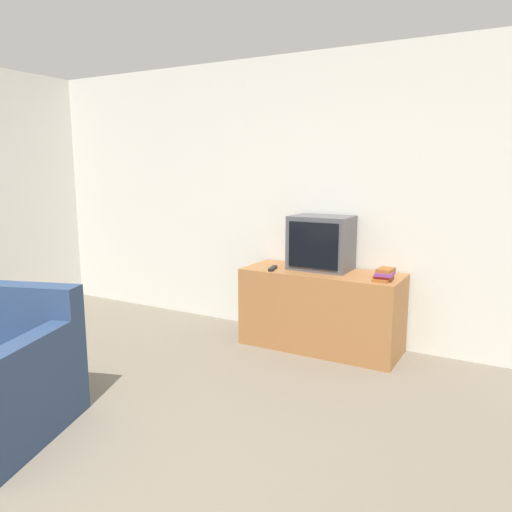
% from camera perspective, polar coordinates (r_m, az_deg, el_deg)
% --- Properties ---
extents(wall_back, '(9.00, 0.06, 2.60)m').
position_cam_1_polar(wall_back, '(4.73, 5.11, 6.58)').
color(wall_back, silver).
rests_on(wall_back, ground_plane).
extents(tv_stand, '(1.39, 0.54, 0.69)m').
position_cam_1_polar(tv_stand, '(4.47, 7.45, -6.11)').
color(tv_stand, '#9E6638').
rests_on(tv_stand, ground_plane).
extents(television, '(0.53, 0.37, 0.47)m').
position_cam_1_polar(television, '(4.44, 7.45, 1.51)').
color(television, '#4C4C51').
rests_on(television, tv_stand).
extents(book_stack, '(0.16, 0.21, 0.10)m').
position_cam_1_polar(book_stack, '(4.13, 14.44, -2.07)').
color(book_stack, '#995623').
rests_on(book_stack, tv_stand).
extents(remote_on_stand, '(0.08, 0.19, 0.02)m').
position_cam_1_polar(remote_on_stand, '(4.42, 1.94, -1.42)').
color(remote_on_stand, black).
rests_on(remote_on_stand, tv_stand).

